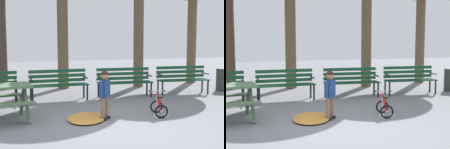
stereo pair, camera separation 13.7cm
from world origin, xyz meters
The scene contains 7 objects.
ground centered at (0.00, 0.00, 0.00)m, with size 36.00×36.00×0.00m, color slate.
park_bench_left centered at (-0.45, 3.22, 0.51)m, with size 1.62×0.53×0.85m.
park_bench_right centered at (1.46, 3.16, 0.51)m, with size 1.62×0.54×0.85m.
park_bench_far_right centered at (3.36, 3.15, 0.51)m, with size 1.63×0.56×0.85m.
child_standing centered at (0.15, 0.75, 0.62)m, with size 0.29×0.32×1.05m.
kids_bicycle centered at (1.41, 0.71, 0.20)m, with size 0.47×0.61×0.54m.
leaf_pile centered at (-0.23, 0.84, 0.04)m, with size 1.14×0.80×0.07m, color #C68438.
Camera 2 is at (-1.75, -6.17, 1.79)m, focal length 54.62 mm.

